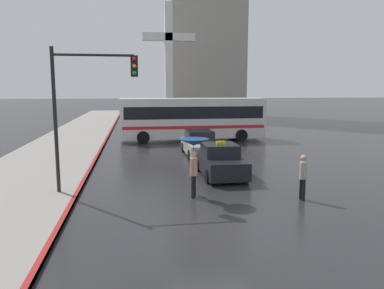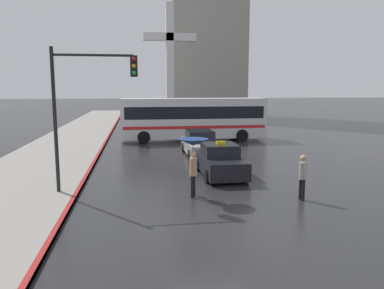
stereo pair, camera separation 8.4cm
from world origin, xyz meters
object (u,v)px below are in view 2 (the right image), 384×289
object	(u,v)px
city_bus	(193,117)
pedestrian_man	(303,174)
monument_cross	(170,56)
taxi	(220,161)
sedan_red	(200,144)
pedestrian_with_umbrella	(193,149)
traffic_light	(88,94)

from	to	relation	value
city_bus	pedestrian_man	size ratio (longest dim) A/B	6.64
city_bus	monument_cross	xyz separation A→B (m)	(-0.39, 16.02, 6.14)
taxi	pedestrian_man	bearing A→B (deg)	116.40
pedestrian_man	city_bus	bearing A→B (deg)	-176.86
sedan_red	pedestrian_man	world-z (taller)	pedestrian_man
pedestrian_with_umbrella	taxi	bearing A→B (deg)	-3.40
pedestrian_man	traffic_light	xyz separation A→B (m)	(-7.88, 2.04, 2.93)
taxi	pedestrian_with_umbrella	xyz separation A→B (m)	(-1.82, -3.34, 1.19)
pedestrian_with_umbrella	traffic_light	world-z (taller)	traffic_light
taxi	sedan_red	distance (m)	5.74
monument_cross	city_bus	bearing A→B (deg)	-88.62
pedestrian_man	traffic_light	distance (m)	8.65
city_bus	monument_cross	distance (m)	17.16
sedan_red	city_bus	xyz separation A→B (m)	(0.60, 6.69, 1.18)
pedestrian_with_umbrella	city_bus	bearing A→B (deg)	16.54
city_bus	pedestrian_man	xyz separation A→B (m)	(1.54, -16.74, -0.87)
sedan_red	city_bus	size ratio (longest dim) A/B	0.42
taxi	pedestrian_man	world-z (taller)	pedestrian_man
sedan_red	traffic_light	world-z (taller)	traffic_light
sedan_red	monument_cross	size ratio (longest dim) A/B	0.34
pedestrian_man	sedan_red	bearing A→B (deg)	-170.12
taxi	city_bus	distance (m)	12.50
pedestrian_man	traffic_light	world-z (taller)	traffic_light
pedestrian_man	pedestrian_with_umbrella	bearing A→B (deg)	-105.93
sedan_red	pedestrian_man	xyz separation A→B (m)	(2.14, -10.05, 0.31)
taxi	monument_cross	xyz separation A→B (m)	(0.21, 28.44, 7.32)
city_bus	traffic_light	world-z (taller)	traffic_light
monument_cross	pedestrian_with_umbrella	bearing A→B (deg)	-93.67
sedan_red	taxi	bearing A→B (deg)	89.97
sedan_red	traffic_light	xyz separation A→B (m)	(-5.74, -8.01, 3.24)
sedan_red	city_bus	world-z (taller)	city_bus
city_bus	pedestrian_with_umbrella	distance (m)	15.95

